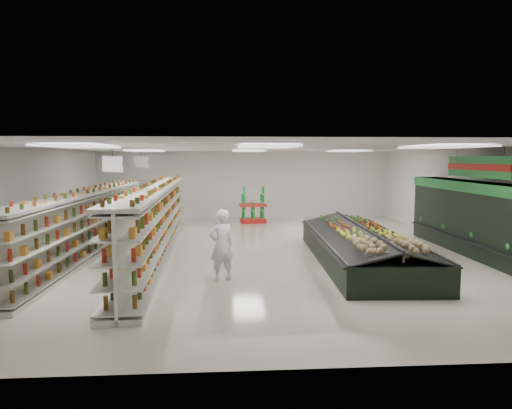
{
  "coord_description": "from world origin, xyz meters",
  "views": [
    {
      "loc": [
        -0.89,
        -14.0,
        2.94
      ],
      "look_at": [
        0.09,
        0.75,
        1.39
      ],
      "focal_mm": 32.0,
      "sensor_mm": 36.0,
      "label": 1
    }
  ],
  "objects": [
    {
      "name": "aisle_sign_far",
      "position": [
        -3.8,
        2.0,
        2.75
      ],
      "size": [
        0.52,
        0.06,
        0.75
      ],
      "color": "white",
      "rests_on": "ceiling"
    },
    {
      "name": "aisle_sign_near",
      "position": [
        -3.8,
        -2.0,
        2.75
      ],
      "size": [
        0.52,
        0.06,
        0.75
      ],
      "color": "white",
      "rests_on": "ceiling"
    },
    {
      "name": "floor",
      "position": [
        0.0,
        0.0,
        0.0
      ],
      "size": [
        16.0,
        16.0,
        0.0
      ],
      "primitive_type": "plane",
      "color": "beige",
      "rests_on": "ground"
    },
    {
      "name": "wall_back",
      "position": [
        0.0,
        8.0,
        1.6
      ],
      "size": [
        14.0,
        0.02,
        3.2
      ],
      "primitive_type": "cube",
      "color": "silver",
      "rests_on": "floor"
    },
    {
      "name": "hortifruti_banner",
      "position": [
        6.25,
        -1.5,
        2.65
      ],
      "size": [
        0.12,
        3.2,
        0.95
      ],
      "color": "#1F772D",
      "rests_on": "ceiling"
    },
    {
      "name": "produce_island",
      "position": [
        2.88,
        -1.67,
        0.47
      ],
      "size": [
        2.78,
        6.98,
        1.03
      ],
      "rotation": [
        0.0,
        0.0,
        -0.04
      ],
      "color": "black",
      "rests_on": "floor"
    },
    {
      "name": "wall_left",
      "position": [
        -7.0,
        0.0,
        1.6
      ],
      "size": [
        0.02,
        16.0,
        3.2
      ],
      "primitive_type": "cube",
      "color": "silver",
      "rests_on": "floor"
    },
    {
      "name": "ceiling",
      "position": [
        0.0,
        0.0,
        3.2
      ],
      "size": [
        14.0,
        16.0,
        0.02
      ],
      "primitive_type": "cube",
      "color": "white",
      "rests_on": "wall_back"
    },
    {
      "name": "soda_endcap",
      "position": [
        0.32,
        6.21,
        0.72
      ],
      "size": [
        1.22,
        0.88,
        1.49
      ],
      "rotation": [
        0.0,
        0.0,
        0.08
      ],
      "color": "#A31512",
      "rests_on": "floor"
    },
    {
      "name": "gondola_center",
      "position": [
        -2.97,
        -0.32,
        0.95
      ],
      "size": [
        1.24,
        11.9,
        2.06
      ],
      "rotation": [
        0.0,
        0.0,
        0.03
      ],
      "color": "silver",
      "rests_on": "floor"
    },
    {
      "name": "gondola_left",
      "position": [
        -5.05,
        -0.19,
        0.87
      ],
      "size": [
        1.12,
        10.96,
        1.9
      ],
      "rotation": [
        0.0,
        0.0,
        -0.03
      ],
      "color": "silver",
      "rests_on": "floor"
    },
    {
      "name": "shopper_background",
      "position": [
        -2.88,
        5.0,
        0.75
      ],
      "size": [
        0.67,
        0.84,
        1.49
      ],
      "primitive_type": "imported",
      "rotation": [
        0.0,
        0.0,
        1.22
      ],
      "color": "tan",
      "rests_on": "floor"
    },
    {
      "name": "produce_wall_case",
      "position": [
        6.53,
        -1.5,
        1.24
      ],
      "size": [
        0.93,
        8.0,
        2.2
      ],
      "color": "black",
      "rests_on": "floor"
    },
    {
      "name": "shopper_main",
      "position": [
        -1.0,
        -3.36,
        0.85
      ],
      "size": [
        0.74,
        0.65,
        1.71
      ],
      "primitive_type": "imported",
      "rotation": [
        0.0,
        0.0,
        3.62
      ],
      "color": "white",
      "rests_on": "floor"
    },
    {
      "name": "wall_front",
      "position": [
        0.0,
        -8.0,
        1.6
      ],
      "size": [
        14.0,
        0.02,
        3.2
      ],
      "primitive_type": "cube",
      "color": "silver",
      "rests_on": "floor"
    },
    {
      "name": "wall_right",
      "position": [
        7.0,
        0.0,
        1.6
      ],
      "size": [
        0.02,
        16.0,
        3.2
      ],
      "primitive_type": "cube",
      "color": "silver",
      "rests_on": "floor"
    }
  ]
}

